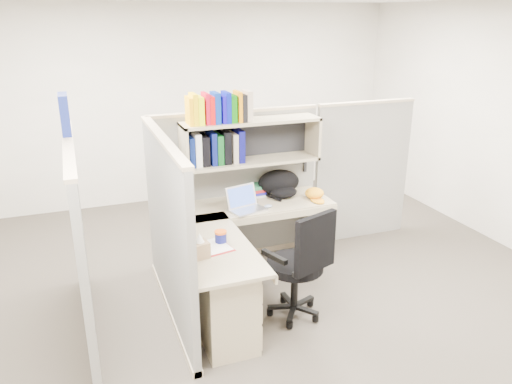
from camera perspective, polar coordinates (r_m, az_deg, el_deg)
name	(u,v)px	position (r m, az deg, el deg)	size (l,w,h in m)	color
ground	(267,295)	(4.87, 1.23, -11.72)	(6.00, 6.00, 0.00)	#322E27
room_shell	(268,129)	(4.26, 1.39, 7.22)	(6.00, 6.00, 6.00)	beige
cubicle	(214,196)	(4.76, -4.82, -0.43)	(3.79, 1.84, 1.95)	slate
desk	(235,276)	(4.30, -2.43, -9.56)	(1.74, 1.75, 0.73)	gray
laptop	(248,199)	(4.82, -0.97, -0.84)	(0.33, 0.33, 0.24)	silver
backpack	(281,184)	(5.23, 2.87, 0.94)	(0.45, 0.35, 0.27)	black
orange_cap	(314,193)	(5.22, 6.68, -0.12)	(0.20, 0.23, 0.11)	orange
snack_canister	(221,236)	(4.20, -4.05, -5.08)	(0.10, 0.10, 0.10)	navy
tissue_box	(200,245)	(3.95, -6.44, -6.06)	(0.13, 0.13, 0.20)	#947654
mouse	(268,206)	(4.94, 1.41, -1.62)	(0.08, 0.05, 0.03)	#8394B9
paper_cup	(240,193)	(5.19, -1.87, -0.14)	(0.07, 0.07, 0.10)	silver
book_stack	(255,190)	(5.27, -0.14, 0.24)	(0.17, 0.23, 0.11)	slate
loose_paper	(215,246)	(4.16, -4.70, -6.15)	(0.21, 0.28, 0.00)	white
task_chair	(298,281)	(4.39, 4.86, -10.09)	(0.60, 0.55, 1.03)	black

